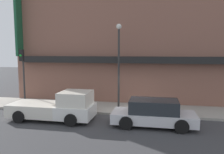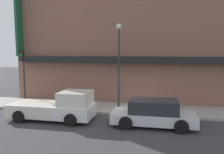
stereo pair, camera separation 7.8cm
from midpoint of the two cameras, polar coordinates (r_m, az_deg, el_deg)
ground_plane at (r=14.15m, az=4.68°, el=-10.19°), size 80.00×80.00×0.00m
sidewalk at (r=15.60m, az=5.31°, el=-8.32°), size 36.00×3.07×0.15m
building at (r=18.15m, az=6.41°, el=11.07°), size 19.80×3.80×11.07m
pickup_truck at (r=13.60m, az=-14.21°, el=-7.66°), size 5.10×2.14×1.77m
parked_car at (r=12.37m, az=10.59°, el=-9.26°), size 4.53×2.00×1.48m
fire_hydrant at (r=15.36m, az=-7.51°, el=-7.17°), size 0.19×0.19×0.58m
street_lamp at (r=15.06m, az=1.63°, el=5.38°), size 0.36×0.36×5.82m
traffic_light at (r=16.58m, az=-22.38°, el=2.14°), size 0.28×0.42×4.09m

